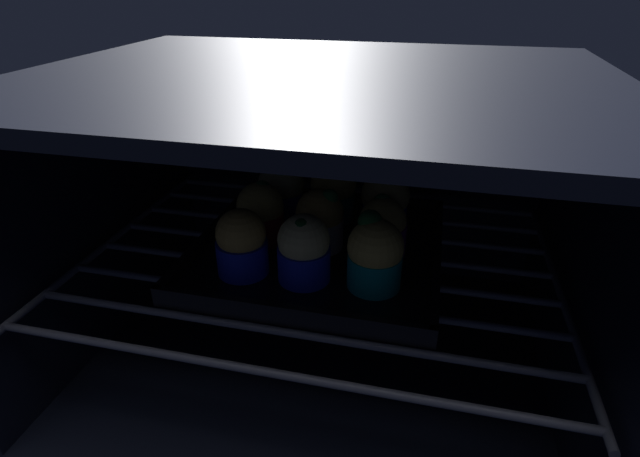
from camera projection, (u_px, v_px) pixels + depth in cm
name	position (u px, v px, depth cm)	size (l,w,h in cm)	color
oven_cavity	(326.00, 219.00, 60.80)	(59.00, 47.00, 37.00)	black
oven_rack	(318.00, 260.00, 58.74)	(54.80, 42.00, 0.80)	#444756
baking_tray	(320.00, 249.00, 59.00)	(28.29, 28.29, 2.20)	black
muffin_row0_col0	(242.00, 243.00, 52.07)	(5.61, 5.61, 7.38)	#1928B7
muffin_row0_col1	(304.00, 249.00, 50.76)	(5.61, 5.61, 7.44)	#1928B7
muffin_row0_col2	(375.00, 254.00, 49.58)	(5.76, 5.76, 8.26)	#0C8C84
muffin_row1_col0	(261.00, 213.00, 58.25)	(5.61, 5.61, 7.56)	red
muffin_row1_col1	(321.00, 220.00, 56.98)	(5.62, 5.62, 7.50)	silver
muffin_row1_col2	(382.00, 227.00, 55.73)	(5.61, 5.61, 7.01)	#7A238C
muffin_row2_col0	(282.00, 189.00, 64.34)	(6.04, 6.04, 7.76)	#1928B7
muffin_row2_col1	(333.00, 191.00, 63.42)	(5.93, 5.93, 8.32)	#0C8C84
muffin_row2_col2	(385.00, 200.00, 61.57)	(6.12, 6.12, 8.10)	#1928B7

